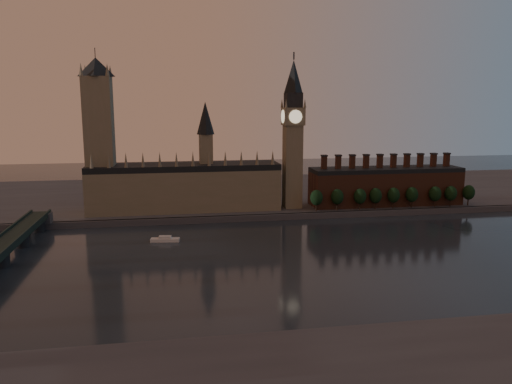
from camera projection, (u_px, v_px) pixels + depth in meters
ground at (325, 261)px, 246.88m from camera, size 900.00×900.00×0.00m
north_bank at (261, 194)px, 419.36m from camera, size 900.00×182.00×4.00m
palace_of_westminster at (186, 185)px, 344.05m from camera, size 130.00×30.30×74.00m
victoria_tower at (99, 131)px, 328.44m from camera, size 24.00×24.00×108.00m
big_ben at (293, 133)px, 345.35m from camera, size 15.00×15.00×107.00m
chimney_block at (385, 185)px, 363.68m from camera, size 110.00×25.00×37.00m
embankment_tree_0 at (316, 198)px, 339.87m from camera, size 8.60×8.60×14.88m
embankment_tree_1 at (337, 197)px, 343.00m from camera, size 8.60×8.60×14.88m
embankment_tree_2 at (360, 196)px, 344.93m from camera, size 8.60×8.60×14.88m
embankment_tree_3 at (376, 196)px, 347.27m from camera, size 8.60×8.60×14.88m
embankment_tree_4 at (394, 195)px, 349.16m from camera, size 8.60×8.60×14.88m
embankment_tree_5 at (412, 195)px, 351.33m from camera, size 8.60×8.60×14.88m
embankment_tree_6 at (435, 194)px, 354.32m from camera, size 8.60×8.60×14.88m
embankment_tree_7 at (451, 193)px, 356.03m from camera, size 8.60×8.60×14.88m
embankment_tree_8 at (469, 192)px, 359.76m from camera, size 8.60×8.60×14.88m
river_boat at (165, 239)px, 281.05m from camera, size 16.53×6.71×3.21m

